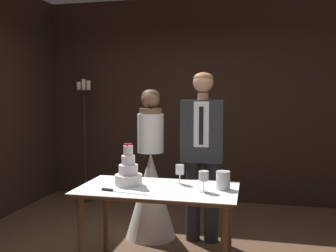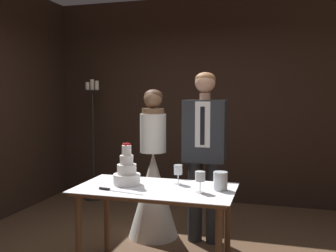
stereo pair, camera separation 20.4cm
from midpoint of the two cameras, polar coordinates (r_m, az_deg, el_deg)
The scene contains 10 objects.
wall_back at distance 5.48m, azimuth 2.35°, elevation 3.96°, with size 4.53×0.12×2.93m, color black.
cake_table at distance 3.26m, azimuth -3.38°, elevation -10.97°, with size 1.35×0.72×0.75m.
tiered_cake at distance 3.33m, azimuth -7.80°, elevation -7.09°, with size 0.24×0.24×0.37m.
cake_knife at distance 3.14m, azimuth -9.91°, elevation -9.72°, with size 0.41×0.09×0.02m.
wine_glass_near at distance 3.08m, azimuth 3.56°, elevation -7.77°, with size 0.08×0.08×0.17m.
wine_glass_middle at distance 3.34m, azimuth 0.05°, elevation -6.76°, with size 0.08×0.08×0.17m.
hurricane_candle at distance 3.18m, azimuth 6.56°, elevation -8.28°, with size 0.12×0.12×0.15m.
bride at distance 4.09m, azimuth -4.09°, elevation -8.75°, with size 0.54×0.54×1.60m.
groom at distance 3.89m, azimuth 3.81°, elevation -3.20°, with size 0.43×0.25×1.77m.
candle_stand at distance 5.58m, azimuth -13.63°, elevation -1.92°, with size 0.28×0.28×1.77m.
Camera 1 is at (0.88, -3.07, 1.54)m, focal length 40.00 mm.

